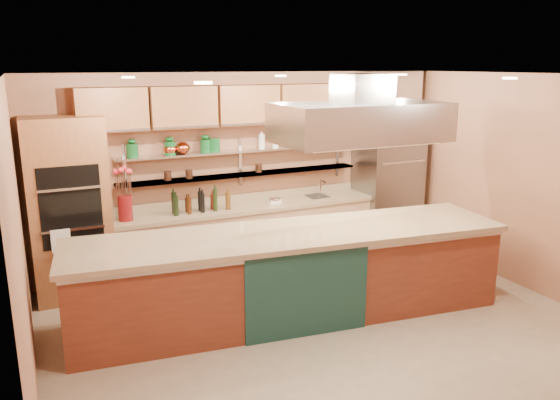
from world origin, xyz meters
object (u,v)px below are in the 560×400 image
refrigerator (387,183)px  copper_kettle (183,148)px  kitchen_scale (275,200)px  island (291,274)px  green_canister (214,145)px  flower_vase (125,208)px

refrigerator → copper_kettle: 3.37m
copper_kettle → kitchen_scale: bearing=-9.8°
refrigerator → kitchen_scale: refrigerator is taller
copper_kettle → island: bearing=-69.3°
copper_kettle → green_canister: green_canister is taller
refrigerator → green_canister: size_ratio=11.00×
island → copper_kettle: bearing=117.7°
kitchen_scale → flower_vase: bearing=-173.8°
kitchen_scale → copper_kettle: 1.53m
island → refrigerator: bearing=40.1°
island → green_canister: green_canister is taller
flower_vase → kitchen_scale: bearing=0.0°
green_canister → island: bearing=-82.1°
island → flower_vase: bearing=140.1°
refrigerator → flower_vase: (-4.13, 0.01, 0.04)m
refrigerator → island: (-2.56, -1.66, -0.53)m
island → kitchen_scale: island is taller
flower_vase → green_canister: 1.50m
copper_kettle → green_canister: bearing=0.0°
island → kitchen_scale: size_ratio=29.59×
island → flower_vase: 2.37m
flower_vase → refrigerator: bearing=-0.1°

